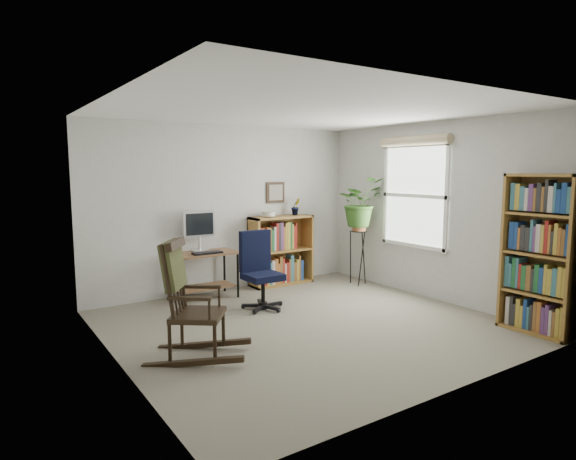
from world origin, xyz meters
TOP-DOWN VIEW (x-y plane):
  - floor at (0.00, 0.00)m, footprint 4.20×4.00m
  - ceiling at (0.00, 0.00)m, footprint 4.20×4.00m
  - wall_back at (0.00, 2.00)m, footprint 4.20×0.00m
  - wall_front at (0.00, -2.00)m, footprint 4.20×0.00m
  - wall_left at (-2.10, 0.00)m, footprint 0.00×4.00m
  - wall_right at (2.10, 0.00)m, footprint 0.00×4.00m
  - window at (2.06, 0.30)m, footprint 0.12×1.20m
  - desk at (-0.51, 1.70)m, footprint 0.89×0.49m
  - monitor at (-0.51, 1.84)m, footprint 0.46×0.16m
  - keyboard at (-0.51, 1.58)m, footprint 0.40×0.15m
  - office_chair at (-0.11, 0.81)m, footprint 0.56×0.56m
  - rocking_chair at (-1.43, -0.22)m, footprint 1.14×1.06m
  - low_bookshelf at (0.82, 1.82)m, footprint 1.00×0.33m
  - tall_bookshelf at (1.92, -1.60)m, footprint 0.32×0.75m
  - plant_stand at (1.80, 1.14)m, footprint 0.35×0.35m
  - spider_plant at (1.80, 1.14)m, footprint 1.69×1.88m
  - potted_plant_small at (1.10, 1.83)m, footprint 0.13×0.24m
  - framed_picture at (0.82, 1.97)m, footprint 0.32×0.04m

SIDE VIEW (x-z plane):
  - floor at x=0.00m, z-range 0.00..0.00m
  - desk at x=-0.51m, z-range 0.00..0.64m
  - plant_stand at x=1.80m, z-range 0.00..0.98m
  - office_chair at x=-0.11m, z-range 0.00..1.01m
  - low_bookshelf at x=0.82m, z-range 0.00..1.06m
  - rocking_chair at x=-1.43m, z-range 0.00..1.14m
  - keyboard at x=-0.51m, z-range 0.64..0.67m
  - tall_bookshelf at x=1.92m, z-range 0.00..1.72m
  - monitor at x=-0.51m, z-range 0.64..1.20m
  - potted_plant_small at x=1.10m, z-range 1.06..1.17m
  - wall_back at x=0.00m, z-range 0.00..2.40m
  - wall_front at x=0.00m, z-range 0.00..2.40m
  - wall_left at x=-2.10m, z-range 0.00..2.40m
  - wall_right at x=2.10m, z-range 0.00..2.40m
  - window at x=2.06m, z-range 0.65..2.15m
  - framed_picture at x=0.82m, z-range 1.25..1.57m
  - spider_plant at x=1.80m, z-range 0.90..2.37m
  - ceiling at x=0.00m, z-range 2.40..2.40m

